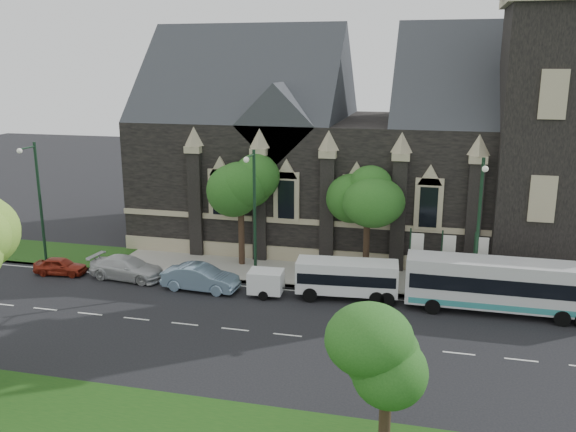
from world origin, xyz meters
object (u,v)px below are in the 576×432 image
(tree_walk_left, at_px, (244,188))
(sedan, at_px, (201,278))
(street_lamp_far, at_px, (38,197))
(banner_flag_right, at_px, (478,257))
(banner_flag_left, at_px, (414,253))
(banner_flag_center, at_px, (446,255))
(car_far_red, at_px, (60,266))
(shuttle_bus, at_px, (347,277))
(street_lamp_mid, at_px, (254,210))
(box_trailer, at_px, (266,282))
(tour_coach, at_px, (501,285))
(tree_walk_right, at_px, (371,193))
(tree_park_east, at_px, (393,345))
(car_far_white, at_px, (127,268))
(street_lamp_near, at_px, (479,223))

(tree_walk_left, relative_size, sedan, 1.52)
(street_lamp_far, xyz_separation_m, banner_flag_right, (30.29, 1.91, -2.73))
(banner_flag_left, height_order, banner_flag_center, same)
(street_lamp_far, bearing_deg, car_far_red, -31.87)
(banner_flag_right, distance_m, shuttle_bus, 8.51)
(banner_flag_center, xyz_separation_m, sedan, (-15.38, -3.77, -1.55))
(sedan, bearing_deg, street_lamp_mid, -56.01)
(sedan, relative_size, car_far_red, 1.40)
(shuttle_bus, bearing_deg, banner_flag_left, 32.13)
(banner_flag_right, bearing_deg, box_trailer, -163.91)
(tour_coach, xyz_separation_m, shuttle_bus, (-9.08, 0.10, -0.33))
(tree_walk_right, relative_size, box_trailer, 2.48)
(street_lamp_far, distance_m, car_far_red, 5.25)
(tree_park_east, height_order, banner_flag_center, tree_park_east)
(box_trailer, bearing_deg, shuttle_bus, 5.75)
(tree_park_east, xyz_separation_m, car_far_white, (-18.93, 15.34, -3.85))
(car_far_white, bearing_deg, street_lamp_mid, -78.02)
(banner_flag_left, height_order, car_far_white, banner_flag_left)
(tree_walk_left, bearing_deg, tree_walk_right, 0.06)
(shuttle_bus, bearing_deg, street_lamp_mid, 165.87)
(tree_park_east, relative_size, street_lamp_near, 0.70)
(banner_flag_right, relative_size, sedan, 0.80)
(tree_walk_left, height_order, street_lamp_mid, street_lamp_mid)
(tree_park_east, distance_m, street_lamp_near, 16.86)
(street_lamp_near, height_order, car_far_red, street_lamp_near)
(tree_walk_right, distance_m, box_trailer, 9.40)
(banner_flag_right, height_order, sedan, banner_flag_right)
(box_trailer, bearing_deg, street_lamp_far, 170.77)
(banner_flag_right, bearing_deg, tree_walk_left, 173.96)
(tree_walk_left, bearing_deg, box_trailer, -60.30)
(banner_flag_right, bearing_deg, sedan, -167.75)
(box_trailer, height_order, car_far_white, box_trailer)
(tour_coach, bearing_deg, box_trailer, -177.04)
(tree_park_east, xyz_separation_m, tour_coach, (5.27, 15.27, -2.88))
(street_lamp_mid, relative_size, shuttle_bus, 1.40)
(tree_walk_right, xyz_separation_m, banner_flag_left, (3.08, -1.71, -3.43))
(street_lamp_mid, height_order, banner_flag_left, street_lamp_mid)
(tree_walk_left, distance_m, banner_flag_center, 14.58)
(tour_coach, relative_size, car_far_white, 2.06)
(sedan, bearing_deg, box_trailer, -86.72)
(box_trailer, relative_size, car_far_red, 0.87)
(tree_walk_left, relative_size, shuttle_bus, 1.19)
(tree_park_east, distance_m, tour_coach, 16.41)
(banner_flag_center, xyz_separation_m, box_trailer, (-10.98, -3.74, -1.44))
(street_lamp_far, distance_m, banner_flag_left, 26.50)
(tree_park_east, xyz_separation_m, shuttle_bus, (-3.81, 15.37, -3.21))
(tree_walk_right, bearing_deg, street_lamp_far, -171.14)
(banner_flag_center, bearing_deg, car_far_white, -171.92)
(street_lamp_near, height_order, box_trailer, street_lamp_near)
(shuttle_bus, distance_m, sedan, 9.51)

